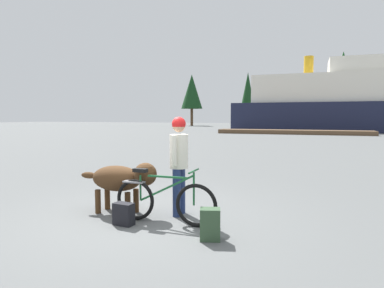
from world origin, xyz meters
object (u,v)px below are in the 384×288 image
dog (122,179)px  handbag_pannier (124,214)px  backpack (210,224)px  bicycle (164,200)px  ferry_boat (332,104)px  person_cyclist (179,156)px

dog → handbag_pannier: size_ratio=4.30×
backpack → handbag_pannier: (-1.48, 0.16, -0.05)m
dog → handbag_pannier: dog is taller
bicycle → ferry_boat: bearing=83.4°
bicycle → backpack: 1.03m
person_cyclist → handbag_pannier: size_ratio=4.84×
bicycle → ferry_boat: ferry_boat is taller
dog → ferry_boat: size_ratio=0.07×
backpack → handbag_pannier: bearing=173.8°
bicycle → person_cyclist: (0.06, 0.52, 0.66)m
bicycle → handbag_pannier: size_ratio=4.96×
person_cyclist → backpack: size_ratio=3.84×
bicycle → person_cyclist: size_ratio=1.02×
person_cyclist → dog: person_cyclist is taller
person_cyclist → handbag_pannier: bearing=-127.4°
ferry_boat → bicycle: bearing=-96.6°
ferry_boat → dog: bearing=-98.1°
bicycle → backpack: bicycle is taller
dog → backpack: size_ratio=3.41×
person_cyclist → dog: bearing=-165.4°
bicycle → handbag_pannier: 0.67m
dog → person_cyclist: bearing=14.6°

